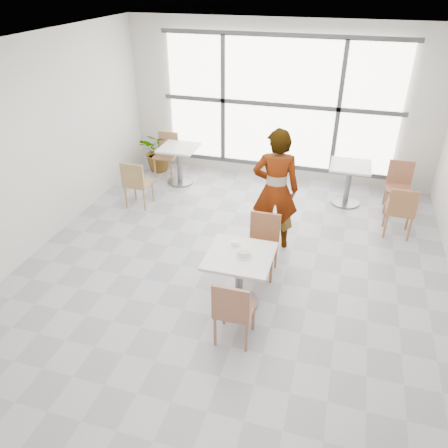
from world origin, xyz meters
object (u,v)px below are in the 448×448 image
(chair_far, at_px, (263,240))
(bg_chair_right_far, at_px, (399,183))
(chair_near, at_px, (233,309))
(bg_table_right, at_px, (349,179))
(bg_chair_right_near, at_px, (401,209))
(main_table, at_px, (239,270))
(coffee_cup, at_px, (234,244))
(person, at_px, (275,190))
(oatmeal_bowl, at_px, (244,253))
(bg_chair_left_near, at_px, (136,181))
(plant_right, at_px, (400,184))
(plant_left, at_px, (159,151))
(bg_table_left, at_px, (179,160))
(bg_chair_left_far, at_px, (167,151))

(chair_far, height_order, bg_chair_right_far, same)
(chair_near, height_order, bg_table_right, chair_near)
(bg_chair_right_near, bearing_deg, main_table, 48.42)
(coffee_cup, height_order, person, person)
(chair_near, bearing_deg, oatmeal_bowl, -85.72)
(bg_chair_right_near, bearing_deg, person, 22.66)
(main_table, xyz_separation_m, bg_chair_right_near, (2.01, 2.27, -0.02))
(bg_chair_left_near, bearing_deg, plant_right, -160.68)
(chair_far, xyz_separation_m, person, (0.02, 0.70, 0.44))
(main_table, height_order, plant_left, plant_left)
(bg_table_right, xyz_separation_m, bg_chair_right_far, (0.85, 0.03, 0.01))
(chair_near, relative_size, bg_chair_left_near, 1.00)
(oatmeal_bowl, height_order, bg_chair_left_near, bg_chair_left_near)
(bg_chair_left_near, distance_m, bg_chair_right_far, 4.60)
(main_table, height_order, bg_chair_right_near, bg_chair_right_near)
(person, bearing_deg, oatmeal_bowl, 76.49)
(plant_left, bearing_deg, bg_chair_left_near, -80.62)
(coffee_cup, xyz_separation_m, bg_table_left, (-1.93, 3.03, -0.29))
(person, relative_size, bg_chair_right_far, 2.15)
(main_table, xyz_separation_m, chair_far, (0.13, 0.79, -0.02))
(chair_near, distance_m, bg_table_left, 4.44)
(chair_near, height_order, bg_chair_right_near, same)
(oatmeal_bowl, distance_m, bg_chair_left_far, 4.33)
(coffee_cup, xyz_separation_m, bg_table_right, (1.29, 3.05, -0.29))
(chair_far, height_order, bg_table_left, chair_far)
(chair_far, height_order, person, person)
(bg_chair_right_far, height_order, plant_left, bg_chair_right_far)
(bg_chair_right_near, bearing_deg, coffee_cup, 44.67)
(bg_chair_left_far, bearing_deg, bg_chair_right_near, -15.83)
(bg_table_left, bearing_deg, coffee_cup, -57.47)
(bg_chair_left_near, height_order, plant_right, bg_chair_left_near)
(chair_far, bearing_deg, main_table, -99.64)
(coffee_cup, bearing_deg, chair_near, -75.77)
(coffee_cup, relative_size, plant_left, 0.19)
(chair_far, bearing_deg, bg_table_left, 132.11)
(bg_chair_left_far, relative_size, bg_chair_right_near, 1.00)
(chair_far, xyz_separation_m, bg_chair_right_far, (1.90, 2.47, 0.00))
(oatmeal_bowl, bearing_deg, bg_chair_right_far, 58.72)
(chair_far, distance_m, oatmeal_bowl, 0.85)
(chair_near, xyz_separation_m, bg_table_left, (-2.15, 3.88, -0.01))
(bg_chair_right_near, distance_m, plant_left, 4.88)
(main_table, bearing_deg, plant_left, 126.16)
(oatmeal_bowl, height_order, coffee_cup, oatmeal_bowl)
(coffee_cup, xyz_separation_m, bg_chair_right_far, (2.15, 3.09, -0.28))
(main_table, xyz_separation_m, bg_chair_left_near, (-2.40, 2.02, -0.02))
(chair_far, bearing_deg, oatmeal_bowl, -95.87)
(bg_table_left, bearing_deg, chair_far, -47.89)
(chair_far, relative_size, coffee_cup, 5.47)
(chair_near, height_order, chair_far, same)
(bg_table_left, relative_size, plant_right, 1.17)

